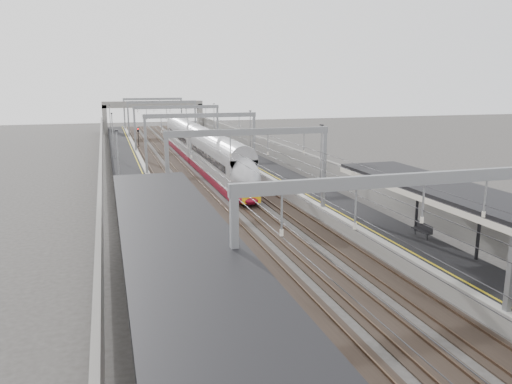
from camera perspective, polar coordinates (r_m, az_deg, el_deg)
ground at (r=21.13m, az=17.05°, el=-19.78°), size 260.00×260.00×0.00m
platform_left at (r=60.59m, az=-14.15°, el=2.04°), size 4.00×120.00×1.00m
platform_right at (r=63.30m, az=0.47°, el=2.85°), size 4.00×120.00×1.00m
tracks at (r=61.52m, az=-6.67°, el=2.06°), size 11.40×140.00×0.20m
overhead_line at (r=67.23m, az=-7.82°, el=8.15°), size 13.00×140.00×6.60m
canopy_left at (r=18.76m, az=-8.36°, el=-6.32°), size 4.40×30.00×4.24m
overbridge at (r=115.23m, az=-11.67°, el=9.35°), size 22.00×2.20×6.90m
wall_left at (r=60.36m, az=-17.24°, el=2.88°), size 0.30×120.00×3.20m
wall_right at (r=64.14m, az=3.21°, el=3.96°), size 0.30×120.00×3.20m
train at (r=65.98m, az=-6.15°, el=4.59°), size 2.72×49.58×4.30m
bench at (r=34.93m, az=18.56°, el=-4.02°), size 0.54×1.81×0.93m
signal_green at (r=87.96m, az=-13.32°, el=6.49°), size 0.32×0.32×3.48m
signal_red_near at (r=89.21m, az=-7.91°, el=6.79°), size 0.32×0.32×3.48m
signal_red_far at (r=88.24m, az=-6.35°, el=6.77°), size 0.32×0.32×3.48m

